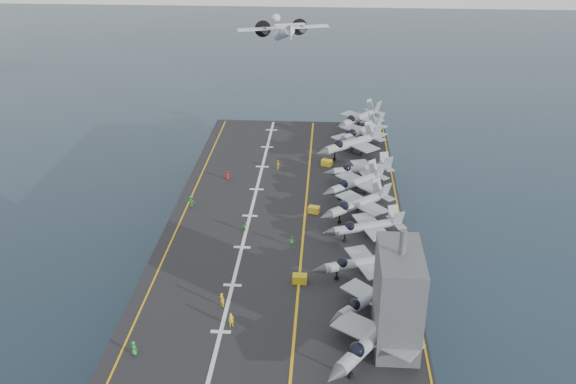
# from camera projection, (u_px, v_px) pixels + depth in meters

# --- Properties ---
(ground) EXTENTS (500.00, 500.00, 0.00)m
(ground) POSITION_uv_depth(u_px,v_px,m) (286.00, 271.00, 109.26)
(ground) COLOR #142135
(ground) RESTS_ON ground
(hull) EXTENTS (36.00, 90.00, 10.00)m
(hull) POSITION_uv_depth(u_px,v_px,m) (286.00, 245.00, 107.06)
(hull) COLOR #56595E
(hull) RESTS_ON ground
(flight_deck) EXTENTS (38.00, 92.00, 0.40)m
(flight_deck) POSITION_uv_depth(u_px,v_px,m) (286.00, 218.00, 104.77)
(flight_deck) COLOR black
(flight_deck) RESTS_ON hull
(foul_line) EXTENTS (0.35, 90.00, 0.02)m
(foul_line) POSITION_uv_depth(u_px,v_px,m) (305.00, 217.00, 104.50)
(foul_line) COLOR gold
(foul_line) RESTS_ON flight_deck
(landing_centerline) EXTENTS (0.50, 90.00, 0.02)m
(landing_centerline) POSITION_uv_depth(u_px,v_px,m) (250.00, 216.00, 105.03)
(landing_centerline) COLOR silver
(landing_centerline) RESTS_ON flight_deck
(deck_edge_port) EXTENTS (0.25, 90.00, 0.02)m
(deck_edge_port) POSITION_uv_depth(u_px,v_px,m) (184.00, 214.00, 105.68)
(deck_edge_port) COLOR gold
(deck_edge_port) RESTS_ON flight_deck
(deck_edge_stbd) EXTENTS (0.25, 90.00, 0.02)m
(deck_edge_stbd) POSITION_uv_depth(u_px,v_px,m) (400.00, 220.00, 103.58)
(deck_edge_stbd) COLOR gold
(deck_edge_stbd) RESTS_ON flight_deck
(island_superstructure) EXTENTS (5.00, 10.00, 15.00)m
(island_superstructure) POSITION_uv_depth(u_px,v_px,m) (399.00, 287.00, 73.62)
(island_superstructure) COLOR #56595E
(island_superstructure) RESTS_ON flight_deck
(fighter_jet_0) EXTENTS (17.77, 19.16, 5.54)m
(fighter_jet_0) POSITION_uv_depth(u_px,v_px,m) (373.00, 337.00, 72.96)
(fighter_jet_0) COLOR #959DA5
(fighter_jet_0) RESTS_ON flight_deck
(fighter_jet_1) EXTENTS (15.11, 15.34, 4.49)m
(fighter_jet_1) POSITION_uv_depth(u_px,v_px,m) (369.00, 298.00, 80.74)
(fighter_jet_1) COLOR gray
(fighter_jet_1) RESTS_ON flight_deck
(fighter_jet_2) EXTENTS (15.28, 12.82, 4.52)m
(fighter_jet_2) POSITION_uv_depth(u_px,v_px,m) (361.00, 261.00, 88.32)
(fighter_jet_2) COLOR #A1AAB1
(fighter_jet_2) RESTS_ON flight_deck
(fighter_jet_3) EXTENTS (15.13, 12.59, 4.49)m
(fighter_jet_3) POSITION_uv_depth(u_px,v_px,m) (367.00, 226.00, 97.45)
(fighter_jet_3) COLOR gray
(fighter_jet_3) RESTS_ON flight_deck
(fighter_jet_4) EXTENTS (16.90, 16.41, 4.92)m
(fighter_jet_4) POSITION_uv_depth(u_px,v_px,m) (358.00, 203.00, 103.81)
(fighter_jet_4) COLOR #8E989F
(fighter_jet_4) RESTS_ON flight_deck
(fighter_jet_5) EXTENTS (16.22, 15.84, 4.73)m
(fighter_jet_5) POSITION_uv_depth(u_px,v_px,m) (356.00, 182.00, 111.36)
(fighter_jet_5) COLOR #949EA5
(fighter_jet_5) RESTS_ON flight_deck
(fighter_jet_6) EXTENTS (14.96, 12.15, 4.50)m
(fighter_jet_6) POSITION_uv_depth(u_px,v_px,m) (362.00, 168.00, 116.76)
(fighter_jet_6) COLOR #8F969E
(fighter_jet_6) RESTS_ON flight_deck
(fighter_jet_7) EXTENTS (18.93, 18.37, 5.51)m
(fighter_jet_7) POSITION_uv_depth(u_px,v_px,m) (352.00, 142.00, 126.81)
(fighter_jet_7) COLOR gray
(fighter_jet_7) RESTS_ON flight_deck
(fighter_jet_8) EXTENTS (16.62, 17.50, 5.07)m
(fighter_jet_8) POSITION_uv_depth(u_px,v_px,m) (361.00, 131.00, 133.36)
(fighter_jet_8) COLOR #9299A1
(fighter_jet_8) RESTS_ON flight_deck
(tow_cart_a) EXTENTS (2.00, 1.32, 1.18)m
(tow_cart_a) POSITION_uv_depth(u_px,v_px,m) (300.00, 279.00, 87.49)
(tow_cart_a) COLOR gold
(tow_cart_a) RESTS_ON flight_deck
(tow_cart_b) EXTENTS (2.08, 1.61, 1.11)m
(tow_cart_b) POSITION_uv_depth(u_px,v_px,m) (314.00, 210.00, 105.84)
(tow_cart_b) COLOR gold
(tow_cart_b) RESTS_ON flight_deck
(tow_cart_c) EXTENTS (2.31, 1.95, 1.18)m
(tow_cart_c) POSITION_uv_depth(u_px,v_px,m) (327.00, 163.00, 123.24)
(tow_cart_c) COLOR yellow
(tow_cart_c) RESTS_ON flight_deck
(crew_0) EXTENTS (1.28, 1.07, 1.82)m
(crew_0) POSITION_uv_depth(u_px,v_px,m) (134.00, 348.00, 74.09)
(crew_0) COLOR #268C33
(crew_0) RESTS_ON flight_deck
(crew_1) EXTENTS (1.44, 1.31, 1.99)m
(crew_1) POSITION_uv_depth(u_px,v_px,m) (222.00, 300.00, 82.45)
(crew_1) COLOR yellow
(crew_1) RESTS_ON flight_deck
(crew_2) EXTENTS (1.20, 1.16, 1.67)m
(crew_2) POSITION_uv_depth(u_px,v_px,m) (245.00, 227.00, 100.11)
(crew_2) COLOR #1C7D2A
(crew_2) RESTS_ON flight_deck
(crew_3) EXTENTS (1.42, 1.29, 1.97)m
(crew_3) POSITION_uv_depth(u_px,v_px,m) (191.00, 201.00, 107.68)
(crew_3) COLOR #1D8122
(crew_3) RESTS_ON flight_deck
(crew_4) EXTENTS (1.09, 1.32, 1.90)m
(crew_4) POSITION_uv_depth(u_px,v_px,m) (278.00, 165.00, 121.40)
(crew_4) COLOR yellow
(crew_4) RESTS_ON flight_deck
(crew_5) EXTENTS (1.06, 0.81, 1.59)m
(crew_5) POSITION_uv_depth(u_px,v_px,m) (227.00, 175.00, 117.48)
(crew_5) COLOR #B21919
(crew_5) RESTS_ON flight_deck
(crew_6) EXTENTS (1.33, 1.24, 1.85)m
(crew_6) POSITION_uv_depth(u_px,v_px,m) (231.00, 320.00, 78.77)
(crew_6) COLOR yellow
(crew_6) RESTS_ON flight_deck
(crew_7) EXTENTS (1.15, 0.87, 1.75)m
(crew_7) POSITION_uv_depth(u_px,v_px,m) (292.00, 241.00, 95.91)
(crew_7) COLOR #268C33
(crew_7) RESTS_ON flight_deck
(transport_plane) EXTENTS (25.23, 20.68, 5.15)m
(transport_plane) POSITION_uv_depth(u_px,v_px,m) (283.00, 33.00, 150.94)
(transport_plane) COLOR silver
(fighter_jet_9) EXTENTS (16.62, 17.50, 5.07)m
(fighter_jet_9) POSITION_uv_depth(u_px,v_px,m) (360.00, 117.00, 140.97)
(fighter_jet_9) COLOR #9299A1
(fighter_jet_9) RESTS_ON flight_deck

